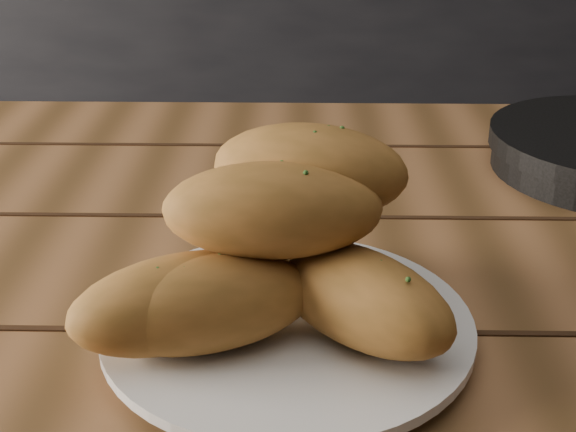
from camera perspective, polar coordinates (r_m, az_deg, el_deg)
The scene contains 4 objects.
counter at distance 2.27m, azimuth -6.72°, elevation 8.83°, with size 2.80×0.60×0.90m, color black.
table at distance 0.74m, azimuth 10.70°, elevation -9.68°, with size 1.65×0.95×0.75m.
plate at distance 0.58m, azimuth -0.04°, elevation -8.00°, with size 0.27×0.27×0.02m.
bread_rolls at distance 0.55m, azimuth -1.44°, elevation -2.80°, with size 0.28×0.23×0.14m.
Camera 1 is at (0.30, -0.46, 1.08)m, focal length 50.00 mm.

